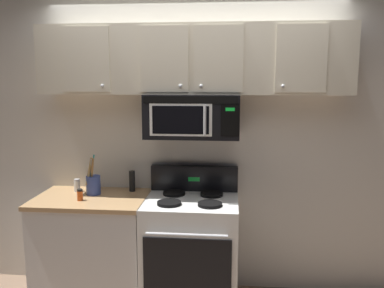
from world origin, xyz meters
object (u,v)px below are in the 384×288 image
(salt_shaker, at_px, (77,185))
(spice_jar, at_px, (80,195))
(over_range_microwave, at_px, (193,116))
(utensil_crock_blue, at_px, (93,184))
(pepper_mill, at_px, (132,181))
(stove_range, at_px, (191,250))

(salt_shaker, xyz_separation_m, spice_jar, (0.12, -0.25, -0.01))
(over_range_microwave, relative_size, utensil_crock_blue, 2.23)
(over_range_microwave, relative_size, salt_shaker, 6.86)
(over_range_microwave, bearing_deg, salt_shaker, 178.12)
(spice_jar, bearing_deg, over_range_microwave, 13.80)
(pepper_mill, height_order, spice_jar, pepper_mill)
(stove_range, height_order, utensil_crock_blue, utensil_crock_blue)
(pepper_mill, bearing_deg, over_range_microwave, -9.57)
(utensil_crock_blue, relative_size, salt_shaker, 3.08)
(utensil_crock_blue, distance_m, pepper_mill, 0.33)
(utensil_crock_blue, bearing_deg, spice_jar, -104.79)
(stove_range, distance_m, spice_jar, 1.02)
(stove_range, xyz_separation_m, pepper_mill, (-0.54, 0.21, 0.52))
(utensil_crock_blue, relative_size, spice_jar, 3.62)
(utensil_crock_blue, bearing_deg, salt_shaker, 157.46)
(over_range_microwave, distance_m, utensil_crock_blue, 1.03)
(salt_shaker, bearing_deg, stove_range, -8.39)
(spice_jar, bearing_deg, stove_range, 6.58)
(over_range_microwave, xyz_separation_m, salt_shaker, (-1.02, 0.03, -0.62))
(over_range_microwave, height_order, utensil_crock_blue, over_range_microwave)
(over_range_microwave, bearing_deg, stove_range, -89.86)
(pepper_mill, bearing_deg, stove_range, -21.02)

